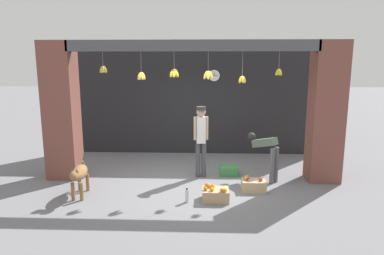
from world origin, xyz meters
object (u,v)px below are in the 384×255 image
object	(u,v)px
dog	(79,174)
fruit_crate_apples	(253,185)
wall_clock	(214,76)
fruit_crate_oranges	(215,194)
produce_box_green	(228,170)
shopkeeper	(201,136)
water_bottle	(187,196)
worker_stooping	(266,151)

from	to	relation	value
dog	fruit_crate_apples	size ratio (longest dim) A/B	2.00
wall_clock	fruit_crate_oranges	bearing A→B (deg)	-90.59
produce_box_green	wall_clock	distance (m)	2.96
shopkeeper	produce_box_green	xyz separation A→B (m)	(0.67, 0.16, -0.88)
produce_box_green	water_bottle	xyz separation A→B (m)	(-0.92, -1.68, 0.02)
worker_stooping	fruit_crate_apples	world-z (taller)	worker_stooping
shopkeeper	fruit_crate_apples	bearing A→B (deg)	134.37
dog	worker_stooping	xyz separation A→B (m)	(3.93, 1.13, 0.24)
water_bottle	wall_clock	bearing A→B (deg)	80.80
fruit_crate_oranges	fruit_crate_apples	size ratio (longest dim) A/B	1.05
worker_stooping	fruit_crate_apples	xyz separation A→B (m)	(-0.37, -0.67, -0.58)
shopkeeper	dog	bearing A→B (deg)	19.59
fruit_crate_oranges	wall_clock	world-z (taller)	wall_clock
produce_box_green	wall_clock	bearing A→B (deg)	99.38
produce_box_green	dog	bearing A→B (deg)	-154.71
dog	water_bottle	world-z (taller)	dog
water_bottle	dog	bearing A→B (deg)	174.36
water_bottle	shopkeeper	bearing A→B (deg)	80.82
worker_stooping	wall_clock	bearing A→B (deg)	71.98
dog	worker_stooping	bearing A→B (deg)	99.91
dog	worker_stooping	world-z (taller)	worker_stooping
fruit_crate_oranges	water_bottle	world-z (taller)	fruit_crate_oranges
fruit_crate_oranges	fruit_crate_apples	world-z (taller)	fruit_crate_oranges
fruit_crate_oranges	produce_box_green	size ratio (longest dim) A/B	1.20
worker_stooping	wall_clock	world-z (taller)	wall_clock
shopkeeper	fruit_crate_oranges	xyz separation A→B (m)	(0.31, -1.42, -0.87)
produce_box_green	fruit_crate_apples	bearing A→B (deg)	-65.32
shopkeeper	worker_stooping	xyz separation A→B (m)	(1.50, -0.18, -0.29)
shopkeeper	wall_clock	size ratio (longest dim) A/B	4.94
fruit_crate_oranges	fruit_crate_apples	xyz separation A→B (m)	(0.82, 0.57, -0.01)
dog	wall_clock	size ratio (longest dim) A/B	2.92
fruit_crate_oranges	fruit_crate_apples	bearing A→B (deg)	34.55
worker_stooping	produce_box_green	world-z (taller)	worker_stooping
dog	fruit_crate_apples	bearing A→B (deg)	91.30
worker_stooping	fruit_crate_apples	distance (m)	0.96
water_bottle	worker_stooping	bearing A→B (deg)	37.63
shopkeeper	wall_clock	distance (m)	2.52
shopkeeper	fruit_crate_oranges	world-z (taller)	shopkeeper
worker_stooping	water_bottle	bearing A→B (deg)	173.02
dog	fruit_crate_oranges	bearing A→B (deg)	81.74
produce_box_green	wall_clock	size ratio (longest dim) A/B	1.28
shopkeeper	fruit_crate_apples	xyz separation A→B (m)	(1.13, -0.85, -0.88)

